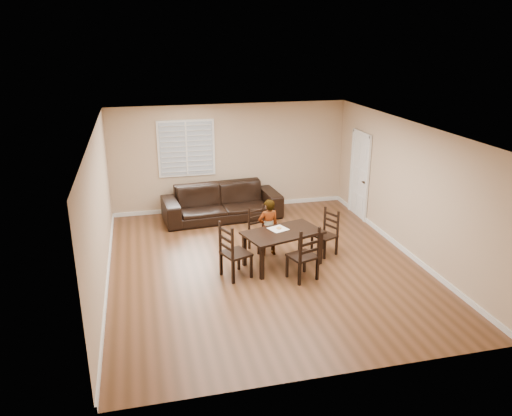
% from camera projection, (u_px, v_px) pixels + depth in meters
% --- Properties ---
extents(ground, '(7.00, 7.00, 0.00)m').
position_uv_depth(ground, '(264.00, 265.00, 9.86)').
color(ground, brown).
rests_on(ground, ground).
extents(room, '(6.04, 7.04, 2.72)m').
position_uv_depth(room, '(264.00, 174.00, 9.44)').
color(room, tan).
rests_on(room, ground).
extents(dining_table, '(1.66, 1.22, 0.70)m').
position_uv_depth(dining_table, '(283.00, 236.00, 9.67)').
color(dining_table, black).
rests_on(dining_table, ground).
extents(chair_near, '(0.52, 0.51, 0.91)m').
position_uv_depth(chair_near, '(258.00, 230.00, 10.50)').
color(chair_near, black).
rests_on(chair_near, ground).
extents(chair_far, '(0.59, 0.57, 1.05)m').
position_uv_depth(chair_far, '(307.00, 257.00, 9.05)').
color(chair_far, black).
rests_on(chair_far, ground).
extents(chair_left, '(0.61, 0.62, 1.09)m').
position_uv_depth(chair_left, '(230.00, 254.00, 9.15)').
color(chair_left, black).
rests_on(chair_left, ground).
extents(chair_right, '(0.54, 0.55, 0.94)m').
position_uv_depth(chair_right, '(329.00, 233.00, 10.27)').
color(chair_right, black).
rests_on(chair_right, ground).
extents(child, '(0.47, 0.35, 1.20)m').
position_uv_depth(child, '(268.00, 228.00, 10.11)').
color(child, gray).
rests_on(child, ground).
extents(napkin, '(0.42, 0.42, 0.00)m').
position_uv_depth(napkin, '(278.00, 229.00, 9.77)').
color(napkin, beige).
rests_on(napkin, dining_table).
extents(donut, '(0.10, 0.10, 0.04)m').
position_uv_depth(donut, '(279.00, 228.00, 9.77)').
color(donut, '#D99B4E').
rests_on(donut, napkin).
extents(sofa, '(2.93, 1.34, 0.83)m').
position_uv_depth(sofa, '(222.00, 202.00, 12.21)').
color(sofa, black).
rests_on(sofa, ground).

